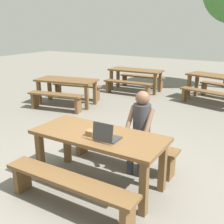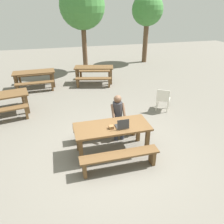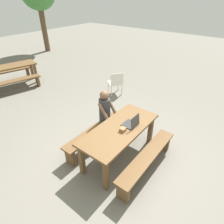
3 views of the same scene
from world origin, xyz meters
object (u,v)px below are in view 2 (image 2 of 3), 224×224
at_px(plastic_chair, 163,99).
at_px(picnic_table_front, 112,130).
at_px(laptop, 122,126).
at_px(picnic_table_distant, 34,74).
at_px(picnic_table_rear, 94,70).
at_px(person_seated, 118,114).
at_px(tree_right, 82,7).
at_px(picnic_table_mid, 2,98).
at_px(small_pouch, 111,127).
at_px(tree_left, 147,11).

bearing_deg(plastic_chair, picnic_table_front, 73.98).
distance_m(laptop, plastic_chair, 2.96).
bearing_deg(picnic_table_distant, picnic_table_rear, -4.08).
distance_m(person_seated, tree_right, 7.41).
relative_size(plastic_chair, picnic_table_rear, 0.43).
relative_size(picnic_table_mid, picnic_table_rear, 0.93).
distance_m(picnic_table_front, plastic_chair, 3.01).
xyz_separation_m(small_pouch, picnic_table_rear, (0.60, 5.52, -0.16)).
bearing_deg(plastic_chair, small_pouch, 74.92).
distance_m(laptop, tree_right, 8.11).
distance_m(laptop, picnic_table_rear, 5.57).
bearing_deg(tree_right, tree_left, 14.58).
relative_size(laptop, picnic_table_distant, 0.16).
distance_m(picnic_table_front, tree_right, 8.05).
distance_m(plastic_chair, picnic_table_rear, 3.98).
bearing_deg(picnic_table_rear, picnic_table_mid, -131.89).
bearing_deg(plastic_chair, picnic_table_mid, 23.86).
distance_m(picnic_table_distant, tree_left, 7.69).
relative_size(laptop, small_pouch, 2.67).
bearing_deg(picnic_table_front, picnic_table_mid, 135.64).
relative_size(picnic_table_front, tree_right, 0.42).
relative_size(picnic_table_front, person_seated, 1.45).
height_order(plastic_chair, picnic_table_mid, plastic_chair).
height_order(picnic_table_front, person_seated, person_seated).
xyz_separation_m(laptop, person_seated, (0.12, 0.77, -0.10)).
relative_size(person_seated, tree_left, 0.32).
height_order(picnic_table_mid, picnic_table_rear, picnic_table_rear).
height_order(laptop, small_pouch, laptop).
bearing_deg(picnic_table_mid, person_seated, -45.56).
bearing_deg(picnic_table_mid, picnic_table_front, -55.10).
distance_m(picnic_table_mid, picnic_table_distant, 2.67).
relative_size(picnic_table_mid, tree_left, 0.44).
xyz_separation_m(plastic_chair, picnic_table_rear, (-1.80, 3.55, 0.21)).
relative_size(picnic_table_mid, picnic_table_distant, 0.98).
distance_m(plastic_chair, tree_right, 6.67).
relative_size(picnic_table_distant, tree_right, 0.41).
distance_m(person_seated, picnic_table_rear, 4.79).
relative_size(picnic_table_mid, tree_right, 0.40).
xyz_separation_m(person_seated, plastic_chair, (2.02, 1.23, -0.29)).
bearing_deg(small_pouch, tree_left, 62.78).
bearing_deg(picnic_table_mid, tree_right, 42.08).
xyz_separation_m(plastic_chair, picnic_table_mid, (-5.39, 1.11, 0.17)).
bearing_deg(tree_left, laptop, -115.75).
xyz_separation_m(laptop, tree_left, (4.23, 8.77, 2.19)).
height_order(plastic_chair, picnic_table_distant, plastic_chair).
bearing_deg(laptop, tree_right, -92.00).
bearing_deg(small_pouch, picnic_table_front, 64.38).
relative_size(picnic_table_front, small_pouch, 17.03).
bearing_deg(laptop, small_pouch, -8.10).
bearing_deg(picnic_table_front, picnic_table_rear, 84.20).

